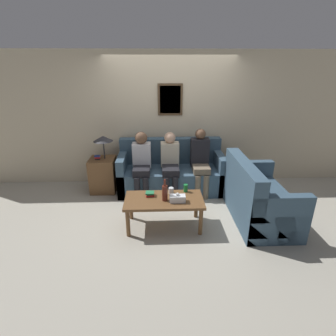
{
  "coord_description": "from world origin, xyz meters",
  "views": [
    {
      "loc": [
        -0.25,
        -4.26,
        2.34
      ],
      "look_at": [
        -0.09,
        -0.18,
        0.71
      ],
      "focal_mm": 28.0,
      "sensor_mm": 36.0,
      "label": 1
    }
  ],
  "objects_px": {
    "person_left": "(142,161)",
    "drinking_glass": "(171,190)",
    "couch_main": "(171,173)",
    "coffee_table": "(164,203)",
    "person_right": "(200,159)",
    "wine_bottle": "(165,193)",
    "couch_side": "(257,199)",
    "person_middle": "(170,161)"
  },
  "relations": [
    {
      "from": "couch_side",
      "to": "wine_bottle",
      "type": "height_order",
      "value": "couch_side"
    },
    {
      "from": "person_middle",
      "to": "person_right",
      "type": "distance_m",
      "value": 0.57
    },
    {
      "from": "person_right",
      "to": "wine_bottle",
      "type": "bearing_deg",
      "value": -120.38
    },
    {
      "from": "coffee_table",
      "to": "person_right",
      "type": "distance_m",
      "value": 1.39
    },
    {
      "from": "drinking_glass",
      "to": "person_left",
      "type": "xyz_separation_m",
      "value": [
        -0.5,
        0.94,
        0.15
      ]
    },
    {
      "from": "coffee_table",
      "to": "person_left",
      "type": "height_order",
      "value": "person_left"
    },
    {
      "from": "coffee_table",
      "to": "wine_bottle",
      "type": "distance_m",
      "value": 0.19
    },
    {
      "from": "couch_main",
      "to": "person_right",
      "type": "height_order",
      "value": "person_right"
    },
    {
      "from": "couch_side",
      "to": "wine_bottle",
      "type": "xyz_separation_m",
      "value": [
        -1.48,
        -0.21,
        0.26
      ]
    },
    {
      "from": "couch_side",
      "to": "coffee_table",
      "type": "relative_size",
      "value": 1.23
    },
    {
      "from": "coffee_table",
      "to": "wine_bottle",
      "type": "height_order",
      "value": "wine_bottle"
    },
    {
      "from": "couch_main",
      "to": "couch_side",
      "type": "height_order",
      "value": "same"
    },
    {
      "from": "couch_main",
      "to": "drinking_glass",
      "type": "xyz_separation_m",
      "value": [
        -0.05,
        -1.12,
        0.18
      ]
    },
    {
      "from": "couch_main",
      "to": "person_left",
      "type": "distance_m",
      "value": 0.67
    },
    {
      "from": "couch_main",
      "to": "coffee_table",
      "type": "relative_size",
      "value": 1.71
    },
    {
      "from": "coffee_table",
      "to": "wine_bottle",
      "type": "relative_size",
      "value": 3.51
    },
    {
      "from": "person_left",
      "to": "person_right",
      "type": "relative_size",
      "value": 0.97
    },
    {
      "from": "drinking_glass",
      "to": "person_middle",
      "type": "distance_m",
      "value": 0.96
    },
    {
      "from": "couch_main",
      "to": "drinking_glass",
      "type": "relative_size",
      "value": 22.51
    },
    {
      "from": "coffee_table",
      "to": "person_middle",
      "type": "bearing_deg",
      "value": 82.72
    },
    {
      "from": "couch_main",
      "to": "wine_bottle",
      "type": "bearing_deg",
      "value": -96.65
    },
    {
      "from": "person_middle",
      "to": "coffee_table",
      "type": "bearing_deg",
      "value": -97.28
    },
    {
      "from": "couch_main",
      "to": "drinking_glass",
      "type": "distance_m",
      "value": 1.14
    },
    {
      "from": "couch_main",
      "to": "person_right",
      "type": "distance_m",
      "value": 0.66
    },
    {
      "from": "couch_main",
      "to": "wine_bottle",
      "type": "xyz_separation_m",
      "value": [
        -0.16,
        -1.35,
        0.26
      ]
    },
    {
      "from": "person_middle",
      "to": "person_right",
      "type": "height_order",
      "value": "person_right"
    },
    {
      "from": "couch_side",
      "to": "person_left",
      "type": "xyz_separation_m",
      "value": [
        -1.87,
        0.96,
        0.32
      ]
    },
    {
      "from": "wine_bottle",
      "to": "person_left",
      "type": "distance_m",
      "value": 1.24
    },
    {
      "from": "wine_bottle",
      "to": "person_right",
      "type": "bearing_deg",
      "value": 59.62
    },
    {
      "from": "couch_main",
      "to": "person_right",
      "type": "relative_size",
      "value": 1.63
    },
    {
      "from": "couch_main",
      "to": "coffee_table",
      "type": "xyz_separation_m",
      "value": [
        -0.17,
        -1.31,
        0.07
      ]
    },
    {
      "from": "couch_side",
      "to": "coffee_table",
      "type": "xyz_separation_m",
      "value": [
        -1.49,
        -0.17,
        0.07
      ]
    },
    {
      "from": "couch_main",
      "to": "person_middle",
      "type": "bearing_deg",
      "value": -98.06
    },
    {
      "from": "wine_bottle",
      "to": "person_right",
      "type": "relative_size",
      "value": 0.27
    },
    {
      "from": "coffee_table",
      "to": "person_middle",
      "type": "height_order",
      "value": "person_middle"
    },
    {
      "from": "person_left",
      "to": "drinking_glass",
      "type": "bearing_deg",
      "value": -61.86
    },
    {
      "from": "wine_bottle",
      "to": "couch_side",
      "type": "bearing_deg",
      "value": 8.04
    },
    {
      "from": "couch_side",
      "to": "person_middle",
      "type": "distance_m",
      "value": 1.68
    },
    {
      "from": "couch_side",
      "to": "drinking_glass",
      "type": "distance_m",
      "value": 1.38
    },
    {
      "from": "wine_bottle",
      "to": "person_middle",
      "type": "xyz_separation_m",
      "value": [
        0.13,
        1.18,
        0.05
      ]
    },
    {
      "from": "drinking_glass",
      "to": "person_middle",
      "type": "height_order",
      "value": "person_middle"
    },
    {
      "from": "drinking_glass",
      "to": "person_middle",
      "type": "bearing_deg",
      "value": 88.23
    }
  ]
}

